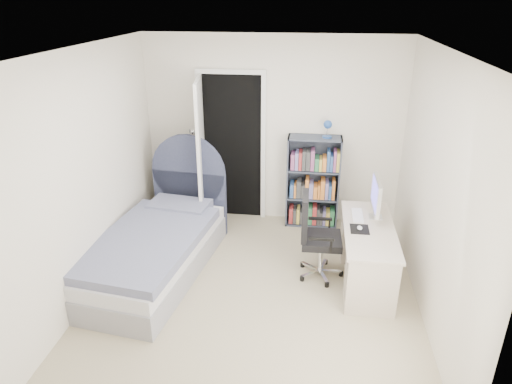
# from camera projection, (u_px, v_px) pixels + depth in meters

# --- Properties ---
(room_shell) EXTENTS (3.50, 3.70, 2.60)m
(room_shell) POSITION_uv_depth(u_px,v_px,m) (255.00, 183.00, 4.43)
(room_shell) COLOR gray
(room_shell) RESTS_ON ground
(door) EXTENTS (0.92, 0.82, 2.06)m
(door) POSITION_uv_depth(u_px,v_px,m) (212.00, 152.00, 5.98)
(door) COLOR black
(door) RESTS_ON ground
(bed) EXTENTS (1.29, 2.28, 1.34)m
(bed) POSITION_uv_depth(u_px,v_px,m) (157.00, 245.00, 5.20)
(bed) COLOR gray
(bed) RESTS_ON ground
(nightstand) EXTENTS (0.42, 0.42, 0.61)m
(nightstand) POSITION_uv_depth(u_px,v_px,m) (184.00, 192.00, 6.35)
(nightstand) COLOR tan
(nightstand) RESTS_ON ground
(floor_lamp) EXTENTS (0.19, 0.19, 1.30)m
(floor_lamp) POSITION_uv_depth(u_px,v_px,m) (194.00, 182.00, 6.33)
(floor_lamp) COLOR silver
(floor_lamp) RESTS_ON ground
(bookcase) EXTENTS (0.70, 0.30, 1.48)m
(bookcase) POSITION_uv_depth(u_px,v_px,m) (313.00, 185.00, 6.12)
(bookcase) COLOR #3E4555
(bookcase) RESTS_ON ground
(desk) EXTENTS (0.54, 1.34, 1.10)m
(desk) POSITION_uv_depth(u_px,v_px,m) (367.00, 251.00, 4.97)
(desk) COLOR beige
(desk) RESTS_ON ground
(office_chair) EXTENTS (0.50, 0.51, 0.98)m
(office_chair) POSITION_uv_depth(u_px,v_px,m) (315.00, 232.00, 4.99)
(office_chair) COLOR silver
(office_chair) RESTS_ON ground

